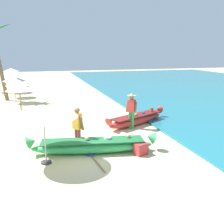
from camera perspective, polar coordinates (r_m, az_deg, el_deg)
The scene contains 15 objects.
ground_plane at distance 10.20m, azimuth -5.59°, elevation -8.52°, with size 80.00×80.00×0.00m, color beige.
boat_green_foreground at distance 9.97m, azimuth -4.16°, elevation -7.33°, with size 4.87×1.48×0.79m.
boat_red_midground at distance 13.66m, azimuth 5.36°, elevation -1.58°, with size 3.84×2.35×0.79m.
person_vendor_hatted at distance 12.80m, azimuth 4.25°, elevation 0.85°, with size 0.54×0.53×1.78m.
person_tourist_customer at distance 10.18m, azimuth -7.52°, elevation -3.00°, with size 0.48×0.57×1.67m.
patio_umbrella_large at distance 8.87m, azimuth -14.72°, elevation 0.15°, with size 2.23×2.23×2.05m.
parasol_row_0 at distance 15.45m, azimuth -19.36°, elevation 4.99°, with size 1.60×1.60×1.91m.
parasol_row_1 at distance 17.74m, azimuth -19.64°, elevation 5.96°, with size 1.60×1.60×1.91m.
parasol_row_2 at distance 20.41m, azimuth -20.51°, elevation 6.76°, with size 1.60×1.60×1.91m.
parasol_row_3 at distance 22.71m, azimuth -20.79°, elevation 7.32°, with size 1.60×1.60×1.91m.
parasol_row_4 at distance 25.38m, azimuth -21.04°, elevation 7.84°, with size 1.60×1.60×1.91m.
parasol_row_5 at distance 27.59m, azimuth -20.72°, elevation 8.24°, with size 1.60×1.60×1.91m.
parasol_row_6 at distance 30.06m, azimuth -21.07°, elevation 8.56°, with size 1.60×1.60×1.91m.
cooler_box at distance 9.85m, azimuth 6.30°, elevation -7.99°, with size 0.47×0.32×0.44m, color #C63838.
paddle at distance 9.38m, azimuth -3.79°, elevation -10.30°, with size 0.38×1.61×0.05m.
Camera 1 is at (-1.65, -9.33, 3.78)m, focal length 42.10 mm.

